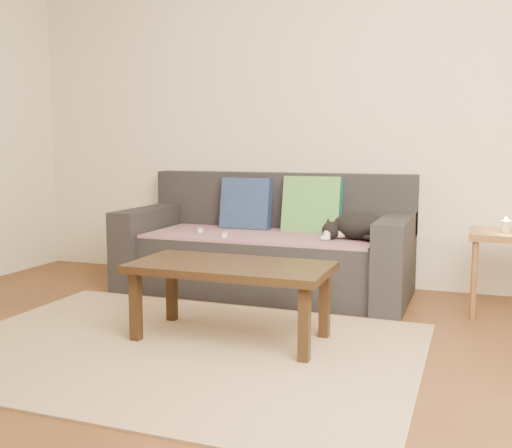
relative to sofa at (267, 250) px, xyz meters
name	(u,v)px	position (x,y,z in m)	size (l,w,h in m)	color
ground	(165,359)	(0.00, -1.57, -0.31)	(4.50, 4.50, 0.00)	brown
back_wall	(285,118)	(0.00, 0.43, 0.99)	(4.50, 0.04, 2.60)	beige
sofa	(267,250)	(0.00, 0.00, 0.00)	(2.10, 0.94, 0.87)	#232328
throw_blanket	(263,235)	(0.00, -0.09, 0.12)	(1.66, 0.74, 0.02)	#42284B
cushion_navy	(246,204)	(-0.23, 0.17, 0.32)	(0.39, 0.10, 0.39)	#0F1543
cushion_green	(312,206)	(0.30, 0.17, 0.32)	(0.43, 0.11, 0.43)	#0D5551
cat	(356,226)	(0.69, -0.11, 0.22)	(0.45, 0.33, 0.19)	black
wii_remote_a	(200,230)	(-0.48, -0.16, 0.15)	(0.15, 0.04, 0.03)	white
wii_remote_b	(225,235)	(-0.20, -0.32, 0.15)	(0.15, 0.04, 0.03)	white
side_table	(505,247)	(1.63, -0.11, 0.14)	(0.43, 0.43, 0.54)	brown
candle	(506,226)	(1.63, -0.11, 0.27)	(0.06, 0.06, 0.09)	beige
rug	(179,349)	(0.00, -1.42, -0.30)	(2.50, 1.80, 0.01)	tan
coffee_table	(231,273)	(0.20, -1.18, 0.07)	(1.09, 0.55, 0.44)	black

